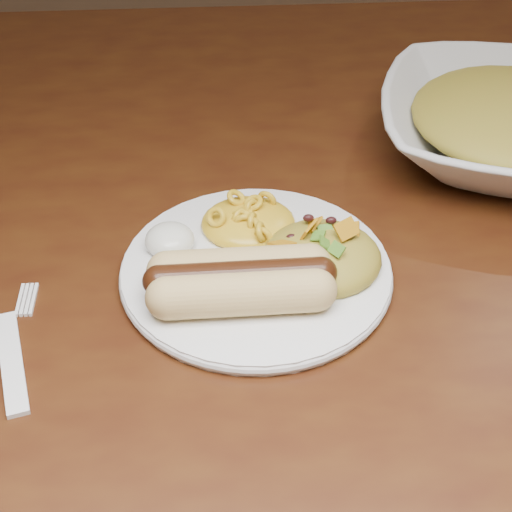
{
  "coord_description": "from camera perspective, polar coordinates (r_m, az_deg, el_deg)",
  "views": [
    {
      "loc": [
        -0.04,
        -0.57,
        1.16
      ],
      "look_at": [
        -0.01,
        -0.1,
        0.77
      ],
      "focal_mm": 55.0,
      "sensor_mm": 36.0,
      "label": 1
    }
  ],
  "objects": [
    {
      "name": "serving_bowl",
      "position": [
        0.79,
        18.15,
        8.78
      ],
      "size": [
        0.31,
        0.31,
        0.06
      ],
      "primitive_type": "imported",
      "rotation": [
        0.0,
        0.0,
        -0.27
      ],
      "color": "white",
      "rests_on": "table"
    },
    {
      "name": "table",
      "position": [
        0.76,
        0.17,
        -1.75
      ],
      "size": [
        1.6,
        0.9,
        0.75
      ],
      "color": "#40200C",
      "rests_on": "floor"
    },
    {
      "name": "mac_and_cheese",
      "position": [
        0.65,
        -0.57,
        3.19
      ],
      "size": [
        0.1,
        0.1,
        0.03
      ],
      "primitive_type": "ellipsoid",
      "rotation": [
        0.0,
        0.0,
        -0.41
      ],
      "color": "gold",
      "rests_on": "plate"
    },
    {
      "name": "plate",
      "position": [
        0.62,
        -0.0,
        -1.1
      ],
      "size": [
        0.24,
        0.24,
        0.01
      ],
      "primitive_type": "cylinder",
      "rotation": [
        0.0,
        0.0,
        -0.16
      ],
      "color": "white",
      "rests_on": "table"
    },
    {
      "name": "fork",
      "position": [
        0.58,
        -17.35,
        -7.35
      ],
      "size": [
        0.06,
        0.15,
        0.0
      ],
      "primitive_type": "cube",
      "rotation": [
        0.0,
        0.0,
        0.26
      ],
      "color": "white",
      "rests_on": "table"
    },
    {
      "name": "hotdog",
      "position": [
        0.58,
        -1.14,
        -1.75
      ],
      "size": [
        0.12,
        0.07,
        0.03
      ],
      "rotation": [
        0.0,
        0.0,
        0.02
      ],
      "color": "#D0BA70",
      "rests_on": "plate"
    },
    {
      "name": "taco_salad",
      "position": [
        0.61,
        4.85,
        0.58
      ],
      "size": [
        0.09,
        0.09,
        0.04
      ],
      "rotation": [
        0.0,
        0.0,
        -0.43
      ],
      "color": "orange",
      "rests_on": "plate"
    },
    {
      "name": "sour_cream",
      "position": [
        0.63,
        -6.32,
        1.44
      ],
      "size": [
        0.05,
        0.05,
        0.02
      ],
      "primitive_type": "ellipsoid",
      "rotation": [
        0.0,
        0.0,
        -0.25
      ],
      "color": "silver",
      "rests_on": "plate"
    }
  ]
}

